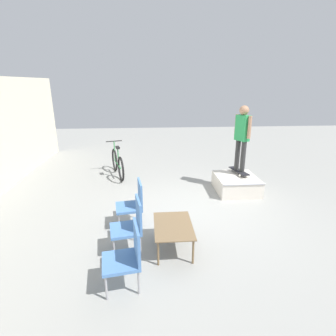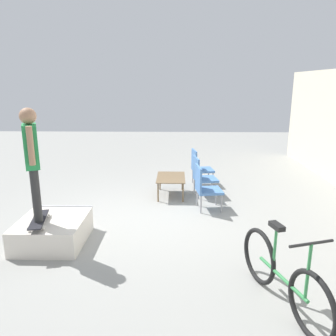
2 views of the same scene
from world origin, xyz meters
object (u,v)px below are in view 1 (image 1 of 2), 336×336
(patio_chair_right, at_px, (134,202))
(coffee_table, at_px, (173,227))
(skateboard_on_ramp, at_px, (239,171))
(patio_chair_left, at_px, (127,254))
(person_skater, at_px, (242,133))
(patio_chair_center, at_px, (131,223))
(bicycle, at_px, (118,163))
(skate_ramp_box, at_px, (236,184))

(patio_chair_right, bearing_deg, coffee_table, 31.86)
(skateboard_on_ramp, distance_m, patio_chair_left, 4.50)
(person_skater, height_order, patio_chair_center, person_skater)
(coffee_table, relative_size, patio_chair_center, 1.04)
(coffee_table, distance_m, patio_chair_right, 1.14)
(patio_chair_left, xyz_separation_m, bicycle, (4.85, 0.66, -0.12))
(patio_chair_right, distance_m, bicycle, 3.21)
(coffee_table, height_order, bicycle, bicycle)
(patio_chair_right, xyz_separation_m, bicycle, (3.14, 0.66, -0.12))
(patio_chair_left, bearing_deg, bicycle, 178.57)
(coffee_table, xyz_separation_m, bicycle, (4.01, 1.39, -0.02))
(patio_chair_center, bearing_deg, coffee_table, 78.78)
(skateboard_on_ramp, bearing_deg, patio_chair_center, 121.07)
(person_skater, xyz_separation_m, patio_chair_right, (-1.80, 2.81, -1.04))
(skate_ramp_box, relative_size, person_skater, 0.68)
(skate_ramp_box, xyz_separation_m, person_skater, (0.21, -0.12, 1.35))
(skate_ramp_box, xyz_separation_m, skateboard_on_ramp, (0.21, -0.12, 0.29))
(skateboard_on_ramp, relative_size, patio_chair_right, 0.86)
(person_skater, xyz_separation_m, patio_chair_left, (-3.52, 2.81, -1.04))
(person_skater, xyz_separation_m, bicycle, (1.33, 3.47, -1.16))
(person_skater, height_order, bicycle, person_skater)
(patio_chair_right, bearing_deg, patio_chair_left, -8.09)
(skateboard_on_ramp, xyz_separation_m, patio_chair_right, (-1.80, 2.81, 0.01))
(patio_chair_center, height_order, bicycle, bicycle)
(skate_ramp_box, relative_size, bicycle, 0.69)
(skate_ramp_box, bearing_deg, bicycle, 65.24)
(person_skater, relative_size, coffee_table, 1.77)
(patio_chair_center, bearing_deg, patio_chair_right, 170.08)
(skate_ramp_box, height_order, person_skater, person_skater)
(coffee_table, xyz_separation_m, patio_chair_right, (0.87, 0.73, 0.10))
(patio_chair_left, xyz_separation_m, patio_chair_center, (0.86, 0.00, 0.00))
(patio_chair_center, xyz_separation_m, patio_chair_right, (0.86, -0.00, 0.00))
(coffee_table, distance_m, patio_chair_center, 0.74)
(bicycle, bearing_deg, person_skater, -127.88)
(coffee_table, height_order, patio_chair_right, patio_chair_right)
(skate_ramp_box, relative_size, patio_chair_center, 1.25)
(skate_ramp_box, bearing_deg, coffee_table, 141.59)
(skate_ramp_box, distance_m, person_skater, 1.37)
(skateboard_on_ramp, relative_size, patio_chair_center, 0.86)
(person_skater, distance_m, patio_chair_center, 4.01)
(person_skater, relative_size, patio_chair_left, 1.85)
(skateboard_on_ramp, height_order, person_skater, person_skater)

